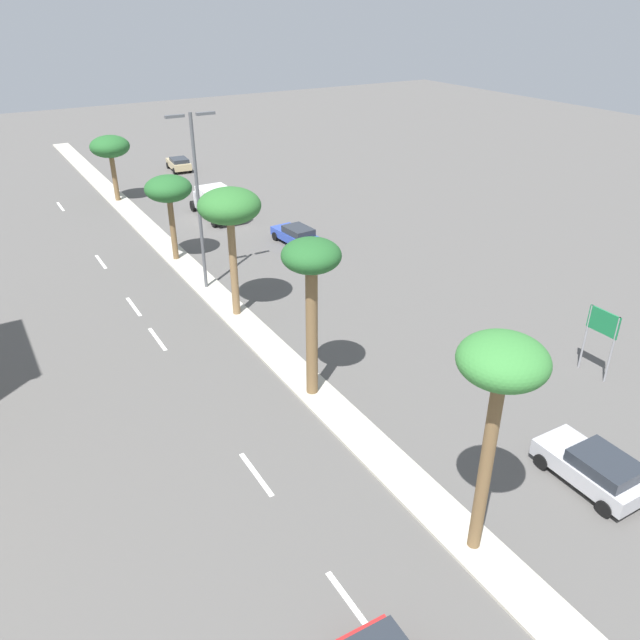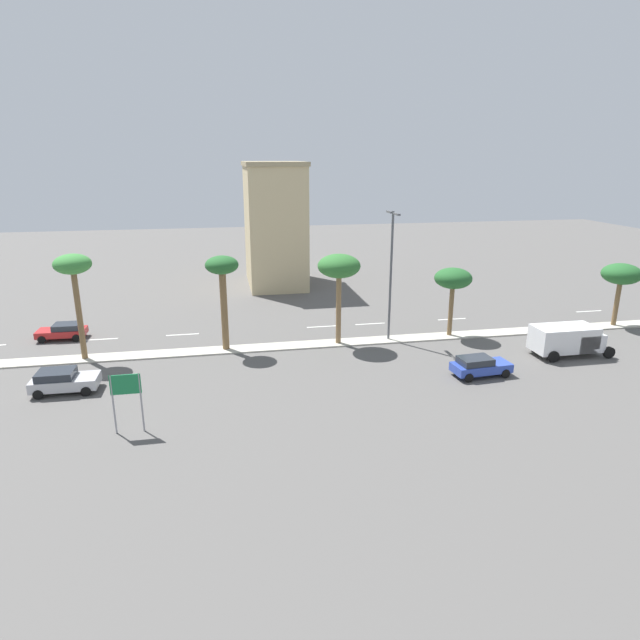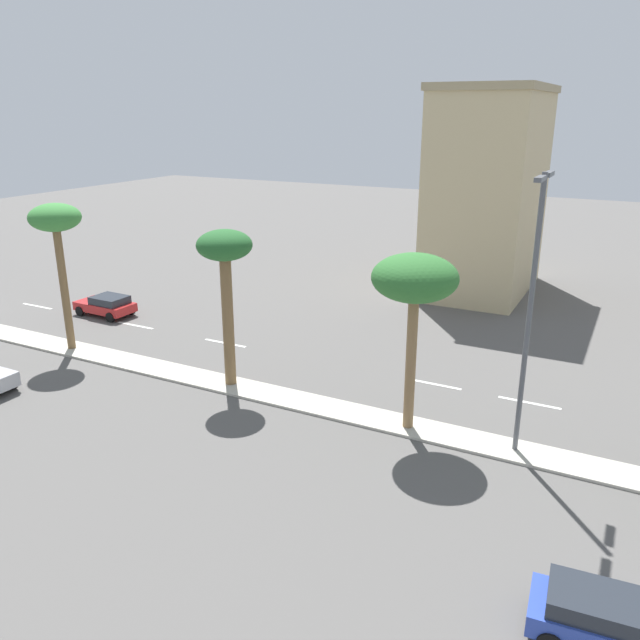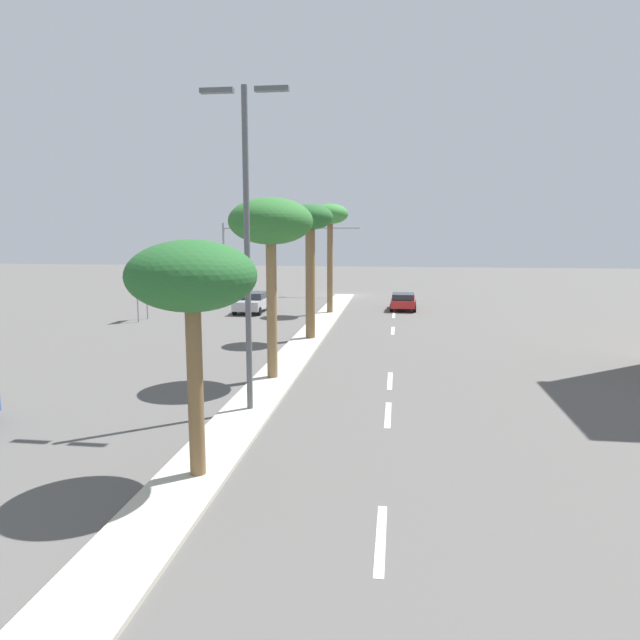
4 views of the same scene
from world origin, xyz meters
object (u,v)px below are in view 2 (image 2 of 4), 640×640
object	(u,v)px
commercial_building	(275,224)
palm_tree_near	(339,268)
street_lamp_rear	(391,267)
box_truck	(569,339)
sedan_red_left	(63,331)
palm_tree_center	(73,270)
directional_road_sign	(126,391)
palm_tree_outboard	(621,275)
sedan_silver_front	(63,380)
sedan_blue_inboard	(480,366)
palm_tree_trailing	(453,279)
palm_tree_leading	(222,273)

from	to	relation	value
commercial_building	palm_tree_near	xyz separation A→B (m)	(23.07, 2.65, -0.81)
street_lamp_rear	commercial_building	bearing A→B (deg)	-162.95
commercial_building	box_truck	distance (m)	35.51
palm_tree_near	sedan_red_left	distance (m)	24.04
palm_tree_center	directional_road_sign	bearing A→B (deg)	22.07
palm_tree_outboard	street_lamp_rear	distance (m)	21.56
commercial_building	sedan_silver_front	distance (m)	34.28
box_truck	street_lamp_rear	bearing A→B (deg)	-115.62
commercial_building	sedan_blue_inboard	size ratio (longest dim) A/B	3.40
box_truck	sedan_red_left	bearing A→B (deg)	-106.16
palm_tree_trailing	sedan_red_left	distance (m)	33.30
street_lamp_rear	box_truck	distance (m)	14.88
directional_road_sign	commercial_building	size ratio (longest dim) A/B	0.24
commercial_building	sedan_silver_front	size ratio (longest dim) A/B	3.45
palm_tree_leading	palm_tree_near	distance (m)	9.17
sedan_silver_front	sedan_blue_inboard	bearing A→B (deg)	84.74
palm_tree_trailing	sedan_blue_inboard	bearing A→B (deg)	-10.31
sedan_blue_inboard	sedan_silver_front	world-z (taller)	sedan_silver_front
commercial_building	directional_road_sign	bearing A→B (deg)	-18.87
palm_tree_near	box_truck	bearing A→B (deg)	70.87
palm_tree_near	palm_tree_outboard	world-z (taller)	palm_tree_near
commercial_building	palm_tree_trailing	xyz separation A→B (m)	(22.84, 12.55, -2.20)
palm_tree_center	sedan_silver_front	size ratio (longest dim) A/B	1.93
palm_tree_trailing	palm_tree_outboard	distance (m)	15.99
palm_tree_trailing	sedan_silver_front	distance (m)	30.65
street_lamp_rear	sedan_red_left	bearing A→B (deg)	-101.37
directional_road_sign	palm_tree_leading	distance (m)	14.33
commercial_building	sedan_blue_inboard	bearing A→B (deg)	19.16
palm_tree_trailing	street_lamp_rear	xyz separation A→B (m)	(0.07, -5.52, 1.30)
directional_road_sign	palm_tree_outboard	world-z (taller)	palm_tree_outboard
sedan_red_left	box_truck	distance (m)	41.34
directional_road_sign	palm_tree_trailing	world-z (taller)	palm_tree_trailing
palm_tree_near	directional_road_sign	bearing A→B (deg)	-49.98
palm_tree_outboard	box_truck	distance (m)	11.27
palm_tree_leading	palm_tree_center	bearing A→B (deg)	-89.32
sedan_blue_inboard	palm_tree_near	bearing A→B (deg)	-135.55
palm_tree_leading	sedan_red_left	distance (m)	15.59
palm_tree_center	sedan_red_left	bearing A→B (deg)	-152.64
palm_tree_trailing	sedan_silver_front	xyz separation A→B (m)	(6.11, -29.74, -4.21)
palm_tree_outboard	box_truck	world-z (taller)	palm_tree_outboard
commercial_building	palm_tree_outboard	distance (m)	36.70
sedan_red_left	sedan_blue_inboard	bearing A→B (deg)	65.58
palm_tree_trailing	sedan_blue_inboard	size ratio (longest dim) A/B	1.39
palm_tree_near	palm_tree_outboard	xyz separation A→B (m)	(-0.12, 25.89, -1.62)
sedan_red_left	directional_road_sign	bearing A→B (deg)	23.73
palm_tree_leading	palm_tree_trailing	size ratio (longest dim) A/B	1.28
directional_road_sign	palm_tree_center	xyz separation A→B (m)	(-12.50, -5.07, 4.46)
directional_road_sign	palm_tree_leading	world-z (taller)	palm_tree_leading
sedan_blue_inboard	box_truck	size ratio (longest dim) A/B	0.70
directional_road_sign	palm_tree_leading	size ratio (longest dim) A/B	0.46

